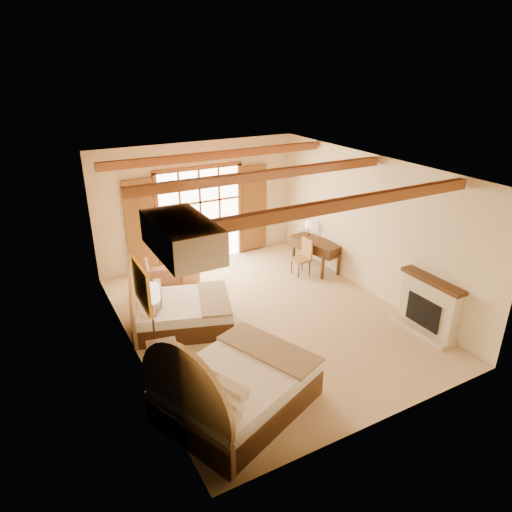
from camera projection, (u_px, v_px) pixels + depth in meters
floor at (265, 317)px, 9.75m from camera, size 7.00×7.00×0.00m
wall_back at (199, 203)px, 11.94m from camera, size 5.50×0.00×5.50m
wall_left at (128, 277)px, 7.91m from camera, size 0.00×7.00×7.00m
wall_right at (371, 226)px, 10.33m from camera, size 0.00×7.00×7.00m
ceiling at (266, 168)px, 8.48m from camera, size 7.00×7.00×0.00m
ceiling_beams at (266, 175)px, 8.53m from camera, size 5.39×4.60×0.18m
french_doors at (201, 217)px, 12.03m from camera, size 3.95×0.08×2.60m
fireplace at (428, 308)px, 9.08m from camera, size 0.46×1.40×1.16m
painting at (141, 285)px, 7.26m from camera, size 0.06×0.95×0.75m
canopy_valance at (182, 236)px, 5.91m from camera, size 0.70×1.40×0.45m
bed_near at (228, 387)px, 6.97m from camera, size 2.85×2.41×1.49m
bed_far at (176, 311)px, 9.22m from camera, size 2.36×1.99×1.27m
nightstand at (163, 361)px, 7.82m from camera, size 0.59×0.59×0.61m
floor_lamp at (151, 298)px, 7.77m from camera, size 0.33×0.33×1.55m
armchair at (165, 276)px, 10.72m from camera, size 0.97×0.99×0.77m
ottoman at (187, 277)px, 11.16m from camera, size 0.52×0.52×0.36m
desk at (316, 253)px, 11.92m from camera, size 0.92×1.51×0.76m
desk_chair at (301, 264)px, 11.59m from camera, size 0.43×0.43×0.94m
desk_lamp at (309, 225)px, 12.07m from camera, size 0.19×0.19×0.37m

